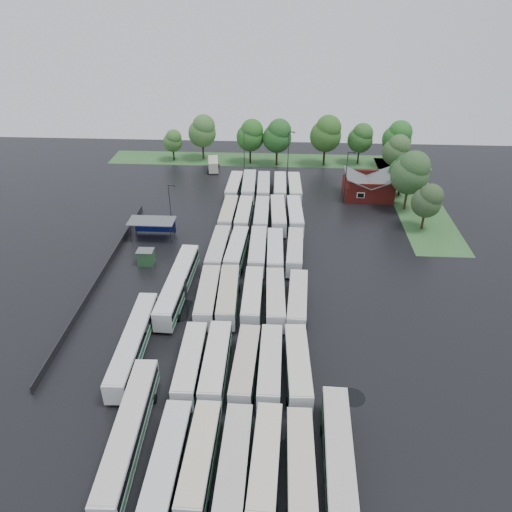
# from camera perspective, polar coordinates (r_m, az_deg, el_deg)

# --- Properties ---
(ground) EXTENTS (160.00, 160.00, 0.00)m
(ground) POSITION_cam_1_polar(r_m,az_deg,el_deg) (71.51, -2.17, -6.54)
(ground) COLOR black
(ground) RESTS_ON ground
(brick_building) EXTENTS (10.07, 8.60, 5.39)m
(brick_building) POSITION_cam_1_polar(r_m,az_deg,el_deg) (109.28, 12.66, 7.53)
(brick_building) COLOR maroon
(brick_building) RESTS_ON ground
(wash_shed) EXTENTS (8.20, 4.20, 3.58)m
(wash_shed) POSITION_cam_1_polar(r_m,az_deg,el_deg) (91.43, -11.76, 3.79)
(wash_shed) COLOR #2D2D30
(wash_shed) RESTS_ON ground
(utility_hut) EXTENTS (2.70, 2.20, 2.62)m
(utility_hut) POSITION_cam_1_polar(r_m,az_deg,el_deg) (83.98, -12.47, -0.13)
(utility_hut) COLOR #264E2B
(utility_hut) RESTS_ON ground
(grass_strip_north) EXTENTS (80.00, 10.00, 0.01)m
(grass_strip_north) POSITION_cam_1_polar(r_m,az_deg,el_deg) (129.10, 1.38, 10.93)
(grass_strip_north) COLOR #2F5C2A
(grass_strip_north) RESTS_ON ground
(grass_strip_east) EXTENTS (10.00, 50.00, 0.01)m
(grass_strip_east) POSITION_cam_1_polar(r_m,az_deg,el_deg) (112.09, 17.62, 6.37)
(grass_strip_east) COLOR #2F5C2A
(grass_strip_east) RESTS_ON ground
(west_fence) EXTENTS (0.10, 50.00, 1.20)m
(west_fence) POSITION_cam_1_polar(r_m,az_deg,el_deg) (82.44, -17.22, -2.05)
(west_fence) COLOR #2D2D30
(west_fence) RESTS_ON ground
(bus_r0c0) EXTENTS (2.73, 12.74, 3.55)m
(bus_r0c0) POSITION_cam_1_polar(r_m,az_deg,el_deg) (52.11, -10.06, -22.12)
(bus_r0c0) COLOR silver
(bus_r0c0) RESTS_ON ground
(bus_r0c1) EXTENTS (2.77, 12.28, 3.41)m
(bus_r0c1) POSITION_cam_1_polar(r_m,az_deg,el_deg) (51.98, -6.43, -22.04)
(bus_r0c1) COLOR silver
(bus_r0c1) RESTS_ON ground
(bus_r0c2) EXTENTS (2.80, 12.61, 3.50)m
(bus_r0c2) POSITION_cam_1_polar(r_m,az_deg,el_deg) (51.26, -2.52, -22.76)
(bus_r0c2) COLOR silver
(bus_r0c2) RESTS_ON ground
(bus_r0c3) EXTENTS (3.05, 12.35, 3.41)m
(bus_r0c3) POSITION_cam_1_polar(r_m,az_deg,el_deg) (51.50, 1.09, -22.46)
(bus_r0c3) COLOR silver
(bus_r0c3) RESTS_ON ground
(bus_r0c4) EXTENTS (2.77, 12.28, 3.41)m
(bus_r0c4) POSITION_cam_1_polar(r_m,az_deg,el_deg) (51.29, 5.13, -22.94)
(bus_r0c4) COLOR silver
(bus_r0c4) RESTS_ON ground
(bus_r1c0) EXTENTS (2.85, 12.38, 3.43)m
(bus_r1c0) POSITION_cam_1_polar(r_m,az_deg,el_deg) (61.19, -7.49, -12.07)
(bus_r1c0) COLOR silver
(bus_r1c0) RESTS_ON ground
(bus_r1c1) EXTENTS (2.84, 12.69, 3.52)m
(bus_r1c1) POSITION_cam_1_polar(r_m,az_deg,el_deg) (60.80, -4.60, -12.14)
(bus_r1c1) COLOR silver
(bus_r1c1) RESTS_ON ground
(bus_r1c2) EXTENTS (2.98, 12.20, 3.37)m
(bus_r1c2) POSITION_cam_1_polar(r_m,az_deg,el_deg) (60.44, -1.24, -12.44)
(bus_r1c2) COLOR silver
(bus_r1c2) RESTS_ON ground
(bus_r1c3) EXTENTS (2.69, 12.31, 3.42)m
(bus_r1c3) POSITION_cam_1_polar(r_m,az_deg,el_deg) (60.36, 1.63, -12.48)
(bus_r1c3) COLOR silver
(bus_r1c3) RESTS_ON ground
(bus_r1c4) EXTENTS (3.24, 12.66, 3.49)m
(bus_r1c4) POSITION_cam_1_polar(r_m,az_deg,el_deg) (60.41, 4.80, -12.51)
(bus_r1c4) COLOR silver
(bus_r1c4) RESTS_ON ground
(bus_r2c0) EXTENTS (3.07, 12.58, 3.48)m
(bus_r2c0) POSITION_cam_1_polar(r_m,az_deg,el_deg) (71.81, -5.54, -4.62)
(bus_r2c0) COLOR silver
(bus_r2c0) RESTS_ON ground
(bus_r2c1) EXTENTS (3.18, 12.63, 3.49)m
(bus_r2c1) POSITION_cam_1_polar(r_m,az_deg,el_deg) (71.68, -3.21, -4.58)
(bus_r2c1) COLOR silver
(bus_r2c1) RESTS_ON ground
(bus_r2c2) EXTENTS (2.68, 12.34, 3.43)m
(bus_r2c2) POSITION_cam_1_polar(r_m,az_deg,el_deg) (71.36, -0.40, -4.74)
(bus_r2c2) COLOR silver
(bus_r2c2) RESTS_ON ground
(bus_r2c3) EXTENTS (3.06, 12.38, 3.42)m
(bus_r2c3) POSITION_cam_1_polar(r_m,az_deg,el_deg) (71.12, 2.23, -4.90)
(bus_r2c3) COLOR silver
(bus_r2c3) RESTS_ON ground
(bus_r2c4) EXTENTS (3.17, 12.42, 3.43)m
(bus_r2c4) POSITION_cam_1_polar(r_m,az_deg,el_deg) (70.89, 4.77, -5.13)
(bus_r2c4) COLOR silver
(bus_r2c4) RESTS_ON ground
(bus_r3c0) EXTENTS (2.96, 12.62, 3.50)m
(bus_r3c0) POSITION_cam_1_polar(r_m,az_deg,el_deg) (83.02, -4.33, 0.67)
(bus_r3c0) COLOR silver
(bus_r3c0) RESTS_ON ground
(bus_r3c1) EXTENTS (3.22, 12.40, 3.42)m
(bus_r3c1) POSITION_cam_1_polar(r_m,az_deg,el_deg) (82.89, -2.23, 0.66)
(bus_r3c1) COLOR silver
(bus_r3c1) RESTS_ON ground
(bus_r3c2) EXTENTS (2.78, 12.52, 3.48)m
(bus_r3c2) POSITION_cam_1_polar(r_m,az_deg,el_deg) (82.67, 0.20, 0.62)
(bus_r3c2) COLOR silver
(bus_r3c2) RESTS_ON ground
(bus_r3c3) EXTENTS (2.87, 12.28, 3.40)m
(bus_r3c3) POSITION_cam_1_polar(r_m,az_deg,el_deg) (82.33, 2.19, 0.43)
(bus_r3c3) COLOR silver
(bus_r3c3) RESTS_ON ground
(bus_r3c4) EXTENTS (3.01, 12.23, 3.38)m
(bus_r3c4) POSITION_cam_1_polar(r_m,az_deg,el_deg) (82.77, 4.46, 0.52)
(bus_r3c4) COLOR silver
(bus_r3c4) RESTS_ON ground
(bus_r4c0) EXTENTS (2.76, 12.06, 3.34)m
(bus_r4c0) POSITION_cam_1_polar(r_m,az_deg,el_deg) (95.26, -3.17, 4.76)
(bus_r4c0) COLOR silver
(bus_r4c0) RESTS_ON ground
(bus_r4c1) EXTENTS (2.76, 12.19, 3.38)m
(bus_r4c1) POSITION_cam_1_polar(r_m,az_deg,el_deg) (94.80, -1.39, 4.68)
(bus_r4c1) COLOR silver
(bus_r4c1) RESTS_ON ground
(bus_r4c2) EXTENTS (2.73, 12.35, 3.43)m
(bus_r4c2) POSITION_cam_1_polar(r_m,az_deg,el_deg) (94.44, 0.64, 4.60)
(bus_r4c2) COLOR silver
(bus_r4c2) RESTS_ON ground
(bus_r4c3) EXTENTS (3.33, 12.84, 3.54)m
(bus_r4c3) POSITION_cam_1_polar(r_m,az_deg,el_deg) (94.67, 2.54, 4.68)
(bus_r4c3) COLOR silver
(bus_r4c3) RESTS_ON ground
(bus_r4c4) EXTENTS (3.21, 12.58, 3.47)m
(bus_r4c4) POSITION_cam_1_polar(r_m,az_deg,el_deg) (94.88, 4.47, 4.65)
(bus_r4c4) COLOR silver
(bus_r4c4) RESTS_ON ground
(bus_r5c0) EXTENTS (2.86, 12.24, 3.39)m
(bus_r5c0) POSITION_cam_1_polar(r_m,az_deg,el_deg) (107.36, -2.51, 7.84)
(bus_r5c0) COLOR silver
(bus_r5c0) RESTS_ON ground
(bus_r5c1) EXTENTS (3.06, 12.82, 3.55)m
(bus_r5c1) POSITION_cam_1_polar(r_m,az_deg,el_deg) (107.37, -0.81, 7.92)
(bus_r5c1) COLOR silver
(bus_r5c1) RESTS_ON ground
(bus_r5c2) EXTENTS (2.93, 12.30, 3.40)m
(bus_r5c2) POSITION_cam_1_polar(r_m,az_deg,el_deg) (107.13, 0.87, 7.82)
(bus_r5c2) COLOR silver
(bus_r5c2) RESTS_ON ground
(bus_r5c3) EXTENTS (2.73, 12.09, 3.36)m
(bus_r5c3) POSITION_cam_1_polar(r_m,az_deg,el_deg) (107.23, 2.76, 7.80)
(bus_r5c3) COLOR silver
(bus_r5c3) RESTS_ON ground
(bus_r5c4) EXTENTS (2.97, 12.16, 3.36)m
(bus_r5c4) POSITION_cam_1_polar(r_m,az_deg,el_deg) (107.13, 4.43, 7.72)
(bus_r5c4) COLOR silver
(bus_r5c4) RESTS_ON ground
(artic_bus_west_a) EXTENTS (3.24, 18.54, 3.43)m
(artic_bus_west_a) POSITION_cam_1_polar(r_m,az_deg,el_deg) (55.18, -14.35, -18.94)
(artic_bus_west_a) COLOR silver
(artic_bus_west_a) RESTS_ON ground
(artic_bus_west_b) EXTENTS (3.31, 19.10, 3.53)m
(artic_bus_west_b) POSITION_cam_1_polar(r_m,az_deg,el_deg) (74.87, -8.92, -3.22)
(artic_bus_west_b) COLOR silver
(artic_bus_west_b) RESTS_ON ground
(artic_bus_west_c) EXTENTS (2.97, 18.10, 3.35)m
(artic_bus_west_c) POSITION_cam_1_polar(r_m,az_deg,el_deg) (65.38, -13.82, -9.61)
(artic_bus_west_c) COLOR silver
(artic_bus_west_c) RESTS_ON ground
(artic_bus_east) EXTENTS (3.17, 19.00, 3.51)m
(artic_bus_east) POSITION_cam_1_polar(r_m,az_deg,el_deg) (51.32, 9.50, -23.20)
(artic_bus_east) COLOR silver
(artic_bus_east) RESTS_ON ground
(minibus) EXTENTS (3.14, 6.45, 2.70)m
(minibus) POSITION_cam_1_polar(r_m,az_deg,el_deg) (122.22, -4.91, 10.43)
(minibus) COLOR beige
(minibus) RESTS_ON ground
(tree_north_0) EXTENTS (4.79, 4.79, 7.93)m
(tree_north_0) POSITION_cam_1_polar(r_m,az_deg,el_deg) (128.89, -9.47, 12.88)
(tree_north_0) COLOR black
(tree_north_0) RESTS_ON ground
(tree_north_1) EXTENTS (6.89, 6.89, 11.40)m
(tree_north_1) POSITION_cam_1_polar(r_m,az_deg,el_deg) (128.08, -6.11, 14.05)
(tree_north_1) COLOR #34271D
(tree_north_1) RESTS_ON ground
(tree_north_2) EXTENTS (6.70, 6.70, 11.10)m
(tree_north_2) POSITION_cam_1_polar(r_m,az_deg,el_deg) (124.55, -0.60, 13.66)
(tree_north_2) COLOR black
(tree_north_2) RESTS_ON ground
(tree_north_3) EXTENTS (6.98, 6.98, 11.57)m
(tree_north_3) POSITION_cam_1_polar(r_m,az_deg,el_deg) (123.20, 2.51, 13.59)
(tree_north_3) COLOR black
(tree_north_3) RESTS_ON ground
(tree_north_4) EXTENTS (7.52, 7.52, 12.46)m
(tree_north_4) POSITION_cam_1_polar(r_m,az_deg,el_deg) (123.95, 8.06, 13.71)
(tree_north_4) COLOR black
(tree_north_4) RESTS_ON ground
(tree_north_5) EXTENTS (6.15, 6.15, 10.18)m
(tree_north_5) POSITION_cam_1_polar(r_m,az_deg,el_deg) (127.03, 11.90, 13.08)
(tree_north_5) COLOR black
(tree_north_5) RESTS_ON ground
(tree_north_6) EXTENTS (6.92, 6.92, 11.45)m
(tree_north_6) POSITION_cam_1_polar(r_m,az_deg,el_deg) (126.73, 15.91, 12.93)
(tree_north_6) COLOR black
(tree_north_6) RESTS_ON ground
(tree_east_0) EXTENTS (5.49, 5.48, 9.08)m
(tree_east_0) POSITION_cam_1_polar(r_m,az_deg,el_deg) (96.43, 19.05, 6.02)
(tree_east_0) COLOR #3B2414
(tree_east_0) RESTS_ON ground
(tree_east_1) EXTENTS (7.43, 7.43, 12.30)m
(tree_east_1) POSITION_cam_1_polar(r_m,az_deg,el_deg) (103.03, 17.32, 9.11)
(tree_east_1) COLOR #392619
(tree_east_1) RESTS_ON ground
(tree_east_2) EXTENTS (5.54, 5.53, 9.16)m
(tree_east_2) POSITION_cam_1_polar(r_m,az_deg,el_deg) (110.30, 16.50, 9.48)
(tree_east_2) COLOR black
(tree_east_2) RESTS_ON ground
(tree_east_3) EXTENTS (6.17, 6.17, 10.21)m
(tree_east_3) POSITION_cam_1_polar(r_m,az_deg,el_deg) (119.89, 15.81, 11.57)
(tree_east_3) COLOR black
(tree_east_3) RESTS_ON ground
(tree_east_4) EXTENTS (4.93, 4.93, 8.17)m
(tree_east_4) POSITION_cam_1_polar(r_m,az_deg,el_deg) (127.51, 16.15, 12.00)
(tree_east_4) COLOR black
(tree_east_4) RESTS_ON ground
(lamp_post_ne) EXTENTS (1.67, 0.33, 10.85)m
(lamp_post_ne) POSITION_cam_1_polar(r_m,az_deg,el_deg) (104.17, 10.35, 9.27)
(lamp_post_ne) COLOR #2D2D30
(lamp_post_ne) RESTS_ON ground
(lamp_post_nw) EXTENTS (1.43, 0.28, 9.26)m
(lamp_post_nw) POSITION_cam_1_polar(r_m,az_deg,el_deg) (91.91, -9.72, 5.79)
(lamp_post_nw) COLOR #2D2D30
(lamp_post_nw) RESTS_ON ground
(lamp_post_back_w) EXTENTS (1.47, 0.29, 9.56)m
(lamp_post_back_w) POSITION_cam_1_polar(r_m,az_deg,el_deg) (119.42, -1.31, 12.11)
(lamp_post_back_w) COLOR #2D2D30
(lamp_post_back_w) RESTS_ON ground
(lamp_post_back_e) EXTENTS (1.55, 0.30, 10.08)m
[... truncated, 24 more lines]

